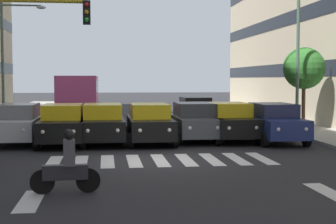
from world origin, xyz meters
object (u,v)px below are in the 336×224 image
street_lamp_left (288,46)px  street_lamp_right (10,51)px  car_6 (18,123)px  car_1 (230,121)px  car_2 (194,121)px  car_5 (63,124)px  car_0 (274,122)px  car_3 (150,123)px  car_4 (103,123)px  motorcycle_with_rider (67,167)px  car_row2_0 (195,111)px  bus_behind_traffic (79,92)px  street_tree_1 (304,69)px

street_lamp_left → street_lamp_right: 15.91m
car_6 → car_1: bearing=179.8°
car_2 → car_5: (5.78, 0.80, 0.00)m
car_0 → car_3: size_ratio=1.00×
car_3 → car_5: same height
street_lamp_left → car_0: bearing=60.7°
car_4 → car_6: same height
car_5 → motorcycle_with_rider: car_5 is taller
car_1 → car_row2_0: same height
car_4 → street_lamp_left: street_lamp_left is taller
car_0 → car_6: size_ratio=1.00×
bus_behind_traffic → street_tree_1: size_ratio=2.42×
car_1 → car_5: bearing=4.7°
bus_behind_traffic → car_2: bearing=112.5°
car_0 → car_1: 1.97m
car_row2_0 → car_1: bearing=91.6°
street_tree_1 → car_4: bearing=21.1°
motorcycle_with_rider → car_2: bearing=-116.0°
street_lamp_right → street_tree_1: (-16.05, 4.81, -1.11)m
car_0 → car_5: bearing=-1.3°
car_0 → street_lamp_left: (-1.78, -3.16, 3.56)m
car_5 → street_lamp_right: (3.74, -9.10, 3.58)m
car_row2_0 → car_3: bearing=66.9°
car_4 → street_tree_1: (-10.63, -4.09, 2.47)m
bus_behind_traffic → street_lamp_right: street_lamp_right is taller
car_1 → car_4: (5.69, 0.40, 0.00)m
car_0 → car_4: size_ratio=1.00×
car_4 → street_lamp_right: bearing=-58.7°
car_1 → street_lamp_left: 5.56m
car_1 → street_lamp_right: bearing=-37.4°
motorcycle_with_rider → bus_behind_traffic: bearing=-88.0°
car_4 → motorcycle_with_rider: (0.85, 9.55, -0.24)m
motorcycle_with_rider → street_lamp_left: bearing=-129.4°
car_1 → street_lamp_right: street_lamp_right is taller
car_row2_0 → street_tree_1: bearing=142.8°
car_6 → street_lamp_right: (1.77, -8.46, 3.58)m
motorcycle_with_rider → street_lamp_right: street_lamp_right is taller
car_0 → bus_behind_traffic: bearing=-58.6°
car_3 → car_4: bearing=-3.6°
car_0 → car_6: same height
bus_behind_traffic → street_lamp_right: 7.28m
car_0 → street_lamp_right: (12.90, -9.32, 3.58)m
car_2 → bus_behind_traffic: bearing=-67.5°
street_lamp_right → street_tree_1: bearing=163.3°
car_5 → street_lamp_right: bearing=-67.7°
car_5 → street_lamp_left: 11.87m
car_1 → car_row2_0: size_ratio=1.00×
car_4 → car_6: (3.64, -0.44, 0.00)m
car_5 → car_0: bearing=178.7°
car_4 → car_0: bearing=176.8°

